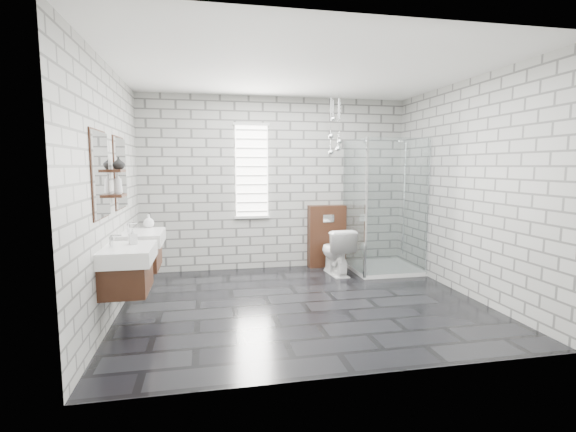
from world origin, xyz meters
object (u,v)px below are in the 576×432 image
object	(u,v)px
cistern_panel	(327,236)
toilet	(336,251)
vanity_right	(139,240)
shower_enclosure	(380,240)
vanity_left	(124,256)

from	to	relation	value
cistern_panel	toilet	distance (m)	0.53
vanity_right	shower_enclosure	size ratio (longest dim) A/B	0.77
vanity_left	cistern_panel	xyz separation A→B (m)	(2.71, 2.21, -0.26)
cistern_panel	toilet	xyz separation A→B (m)	(0.00, -0.50, -0.15)
shower_enclosure	toilet	size ratio (longest dim) A/B	2.88
vanity_left	toilet	size ratio (longest dim) A/B	2.23
vanity_left	cistern_panel	distance (m)	3.50
cistern_panel	shower_enclosure	distance (m)	0.87
vanity_right	shower_enclosure	distance (m)	3.50
vanity_left	vanity_right	distance (m)	0.95
vanity_right	toilet	bearing A→B (deg)	15.58
vanity_left	shower_enclosure	xyz separation A→B (m)	(3.41, 1.69, -0.25)
vanity_left	shower_enclosure	world-z (taller)	shower_enclosure
toilet	shower_enclosure	bearing A→B (deg)	174.50
vanity_left	toilet	xyz separation A→B (m)	(2.71, 1.70, -0.40)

